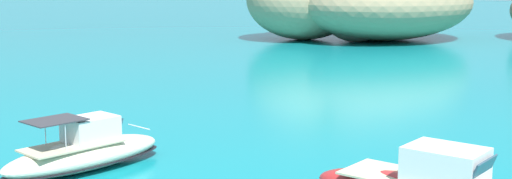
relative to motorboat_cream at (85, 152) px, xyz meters
name	(u,v)px	position (x,y,z in m)	size (l,w,h in m)	color
motorboat_cream	(85,152)	(0.00, 0.00, 0.00)	(3.73, 6.58, 1.98)	beige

